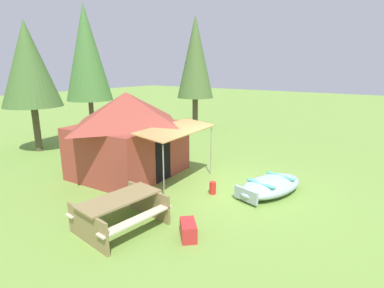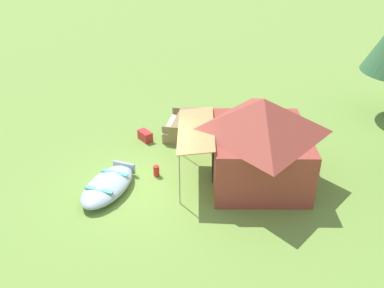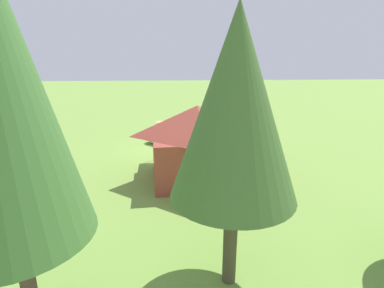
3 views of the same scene
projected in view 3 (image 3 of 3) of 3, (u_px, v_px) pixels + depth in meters
ground_plane at (176, 150)px, 15.19m from camera, size 80.00×80.00×0.00m
beached_rowboat at (168, 140)px, 16.18m from camera, size 2.65×1.80×0.46m
canvas_cabin_tent at (197, 142)px, 11.41m from camera, size 3.80×4.41×2.85m
picnic_table at (251, 145)px, 14.35m from camera, size 2.03×1.69×0.77m
cooler_box at (233, 142)px, 15.87m from camera, size 0.66×0.65×0.37m
fuel_can at (189, 148)px, 14.95m from camera, size 0.20×0.20×0.37m
pine_tree_back_left at (236, 107)px, 5.44m from camera, size 2.44×2.44×5.57m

